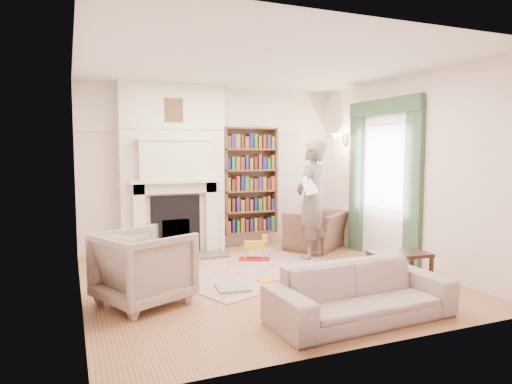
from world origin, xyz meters
name	(u,v)px	position (x,y,z in m)	size (l,w,h in m)	color
floor	(263,280)	(0.00, 0.00, 0.00)	(4.50, 4.50, 0.00)	brown
ceiling	(263,64)	(0.00, 0.00, 2.80)	(4.50, 4.50, 0.00)	white
wall_back	(213,168)	(0.00, 2.25, 1.40)	(4.50, 4.50, 0.00)	#F4DCD3
wall_front	(369,187)	(0.00, -2.25, 1.40)	(4.50, 4.50, 0.00)	#F4DCD3
wall_left	(77,179)	(-2.25, 0.00, 1.40)	(4.50, 4.50, 0.00)	#F4DCD3
wall_right	(402,171)	(2.25, 0.00, 1.40)	(4.50, 4.50, 0.00)	#F4DCD3
fireplace	(173,170)	(-0.75, 2.05, 1.39)	(1.70, 0.58, 2.80)	#F4DCD3
bookcase	(250,181)	(0.65, 2.12, 1.18)	(1.00, 0.24, 1.85)	brown
window	(384,167)	(2.23, 0.40, 1.45)	(0.02, 0.90, 1.30)	silver
curtain_left	(413,186)	(2.20, -0.30, 1.20)	(0.07, 0.32, 2.40)	#2B412A
curtain_right	(356,180)	(2.20, 1.10, 1.20)	(0.07, 0.32, 2.40)	#2B412A
pelmet	(384,107)	(2.19, 0.40, 2.38)	(0.09, 1.70, 0.24)	#2B412A
wall_sconce	(336,140)	(2.03, 1.50, 1.90)	(0.20, 0.24, 0.24)	gold
rug	(250,270)	(0.03, 0.53, 0.01)	(2.40, 1.85, 0.01)	beige
armchair_reading	(317,230)	(1.64, 1.44, 0.33)	(1.01, 0.88, 0.65)	#432A24
armchair_left	(144,267)	(-1.60, -0.35, 0.41)	(0.88, 0.91, 0.83)	beige
sofa	(361,293)	(0.35, -1.69, 0.28)	(1.91, 0.75, 0.56)	#BBAD9A
man_reading	(312,200)	(1.19, 0.84, 0.93)	(0.68, 0.45, 1.87)	#61564D
newspaper	(310,186)	(1.04, 0.64, 1.18)	(0.41, 0.02, 0.29)	white
coffee_table	(399,270)	(1.44, -0.96, 0.23)	(0.70, 0.45, 0.45)	#341912
paraffin_heater	(152,240)	(-1.14, 1.90, 0.28)	(0.24, 0.24, 0.55)	#A2A5A9
rocking_horse	(254,248)	(0.29, 1.01, 0.21)	(0.47, 0.19, 0.42)	gold
board_game	(233,287)	(-0.51, -0.24, 0.03)	(0.40, 0.40, 0.03)	gold
game_box_lid	(175,284)	(-1.15, 0.13, 0.04)	(0.30, 0.20, 0.05)	#B73015
comic_annuals	(288,283)	(0.21, -0.32, 0.02)	(0.91, 0.67, 0.02)	red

